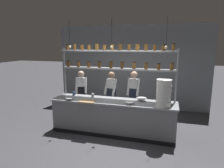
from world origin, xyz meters
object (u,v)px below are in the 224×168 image
Objects in this scene: chef_left at (82,92)px; container_stack at (164,93)px; spice_shelf_unit at (116,61)px; cutting_board at (87,101)px; prep_bowl_near_left at (130,103)px; serving_cup_by_board at (93,95)px; serving_cup_front at (74,93)px; chef_right at (134,94)px; prep_bowl_center_back at (70,99)px; chef_center at (111,94)px; prep_bowl_center_front at (141,100)px.

container_stack is at bearing -36.38° from chef_left.
container_stack is at bearing -21.40° from spice_shelf_unit.
container_stack is 1.95m from cutting_board.
serving_cup_by_board is at bearing 160.75° from prep_bowl_near_left.
chef_right is at bearing 18.34° from serving_cup_front.
serving_cup_by_board reaches higher than prep_bowl_center_back.
chef_center is 2.40× the size of container_stack.
container_stack is (0.89, -0.97, 0.32)m from chef_right.
serving_cup_by_board is at bearing 169.13° from container_stack.
prep_bowl_center_front reaches higher than prep_bowl_center_back.
prep_bowl_center_back is 2.13× the size of serving_cup_front.
chef_center is 1.12m from prep_bowl_center_front.
serving_cup_front is at bearing 178.07° from prep_bowl_center_front.
serving_cup_by_board is at bearing 178.67° from prep_bowl_center_front.
cutting_board is at bearing -4.04° from prep_bowl_center_back.
prep_bowl_near_left is 1.81m from serving_cup_front.
spice_shelf_unit reaches higher than serving_cup_front.
prep_bowl_center_front is 1.92m from prep_bowl_center_back.
cutting_board is 1.83× the size of prep_bowl_center_back.
serving_cup_by_board reaches higher than prep_bowl_center_front.
prep_bowl_near_left is 2.51× the size of serving_cup_by_board.
chef_right is 1.88m from prep_bowl_center_back.
serving_cup_front is (-0.13, 0.50, 0.02)m from prep_bowl_center_back.
chef_center is 6.30× the size of prep_bowl_near_left.
chef_right is 1.51m from cutting_board.
spice_shelf_unit reaches higher than container_stack.
chef_left is at bearing 164.57° from prep_bowl_center_front.
chef_left is at bearing 121.78° from cutting_board.
serving_cup_front is (-2.00, 0.07, 0.01)m from prep_bowl_center_front.
chef_right is at bearing 116.82° from prep_bowl_center_front.
chef_left is at bearing 163.02° from spice_shelf_unit.
cutting_board is at bearing -127.91° from chef_right.
serving_cup_by_board is (-0.66, -0.13, -0.99)m from spice_shelf_unit.
spice_shelf_unit is at bearing -38.36° from chef_center.
spice_shelf_unit is 1.20m from chef_right.
serving_cup_by_board is at bearing 44.65° from prep_bowl_center_back.
serving_cup_front is 1.02× the size of serving_cup_by_board.
chef_center is 1.12m from serving_cup_front.
chef_right is 1.00m from prep_bowl_near_left.
spice_shelf_unit reaches higher than chef_right.
prep_bowl_center_front is (0.73, -0.17, -1.00)m from spice_shelf_unit.
cutting_board is at bearing -39.53° from serving_cup_front.
chef_left is at bearing 138.66° from serving_cup_by_board.
chef_center is (-0.25, 0.36, -1.05)m from spice_shelf_unit.
prep_bowl_center_back is at bearing -152.14° from spice_shelf_unit.
container_stack is 3.04× the size of prep_bowl_center_back.
chef_left is 1.96m from prep_bowl_near_left.
cutting_board is 1.11m from prep_bowl_near_left.
serving_cup_front reaches higher than prep_bowl_center_front.
prep_bowl_near_left is 0.88× the size of prep_bowl_center_front.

